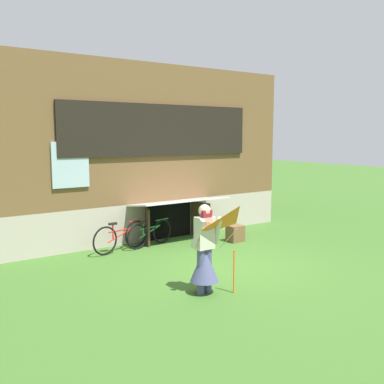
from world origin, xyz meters
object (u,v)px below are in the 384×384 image
object	(u,v)px
person	(205,256)
bicycle_green	(150,233)
bicycle_red	(121,237)
kite	(240,226)
wooden_crate	(235,233)

from	to	relation	value
person	bicycle_green	distance (m)	3.61
bicycle_green	person	bearing A→B (deg)	-116.08
bicycle_red	person	bearing A→B (deg)	-102.32
bicycle_green	bicycle_red	distance (m)	0.84
kite	bicycle_red	bearing A→B (deg)	96.46
person	kite	distance (m)	0.87
kite	bicycle_green	xyz separation A→B (m)	(0.39, 3.99, -0.94)
kite	wooden_crate	distance (m)	4.16
person	kite	size ratio (longest dim) A/B	1.05
kite	wooden_crate	bearing A→B (deg)	50.87
wooden_crate	bicycle_green	bearing A→B (deg)	157.96
person	bicycle_green	world-z (taller)	person
person	bicycle_green	bearing A→B (deg)	86.30
bicycle_green	bicycle_red	world-z (taller)	bicycle_red
kite	wooden_crate	world-z (taller)	kite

